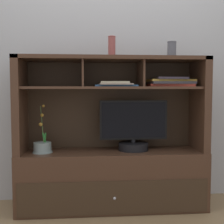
{
  "coord_description": "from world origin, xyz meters",
  "views": [
    {
      "loc": [
        -0.22,
        -2.58,
        1.01
      ],
      "look_at": [
        0.0,
        0.0,
        0.82
      ],
      "focal_mm": 49.2,
      "sensor_mm": 36.0,
      "label": 1
    }
  ],
  "objects_px": {
    "tv_monitor": "(133,130)",
    "potted_orchid": "(43,147)",
    "media_console": "(112,160)",
    "magazine_stack_centre": "(170,82)",
    "ceramic_vase": "(112,47)",
    "magazine_stack_left": "(115,84)",
    "accent_vase": "(172,50)"
  },
  "relations": [
    {
      "from": "accent_vase",
      "to": "ceramic_vase",
      "type": "bearing_deg",
      "value": 179.3
    },
    {
      "from": "tv_monitor",
      "to": "potted_orchid",
      "type": "distance_m",
      "value": 0.78
    },
    {
      "from": "tv_monitor",
      "to": "potted_orchid",
      "type": "relative_size",
      "value": 1.46
    },
    {
      "from": "media_console",
      "to": "tv_monitor",
      "type": "distance_m",
      "value": 0.32
    },
    {
      "from": "media_console",
      "to": "accent_vase",
      "type": "xyz_separation_m",
      "value": [
        0.51,
        0.01,
        0.95
      ]
    },
    {
      "from": "tv_monitor",
      "to": "ceramic_vase",
      "type": "height_order",
      "value": "ceramic_vase"
    },
    {
      "from": "magazine_stack_left",
      "to": "magazine_stack_centre",
      "type": "distance_m",
      "value": 0.47
    },
    {
      "from": "potted_orchid",
      "to": "magazine_stack_centre",
      "type": "xyz_separation_m",
      "value": [
        1.07,
        -0.0,
        0.53
      ]
    },
    {
      "from": "magazine_stack_centre",
      "to": "ceramic_vase",
      "type": "xyz_separation_m",
      "value": [
        -0.49,
        0.05,
        0.3
      ]
    },
    {
      "from": "magazine_stack_left",
      "to": "media_console",
      "type": "bearing_deg",
      "value": 117.38
    },
    {
      "from": "magazine_stack_left",
      "to": "tv_monitor",
      "type": "bearing_deg",
      "value": 15.94
    },
    {
      "from": "magazine_stack_left",
      "to": "magazine_stack_centre",
      "type": "height_order",
      "value": "magazine_stack_centre"
    },
    {
      "from": "tv_monitor",
      "to": "ceramic_vase",
      "type": "xyz_separation_m",
      "value": [
        -0.18,
        0.01,
        0.71
      ]
    },
    {
      "from": "ceramic_vase",
      "to": "accent_vase",
      "type": "xyz_separation_m",
      "value": [
        0.51,
        -0.01,
        -0.02
      ]
    },
    {
      "from": "tv_monitor",
      "to": "magazine_stack_left",
      "type": "bearing_deg",
      "value": -164.06
    },
    {
      "from": "media_console",
      "to": "magazine_stack_left",
      "type": "distance_m",
      "value": 0.65
    },
    {
      "from": "potted_orchid",
      "to": "ceramic_vase",
      "type": "height_order",
      "value": "ceramic_vase"
    },
    {
      "from": "tv_monitor",
      "to": "magazine_stack_centre",
      "type": "relative_size",
      "value": 1.42
    },
    {
      "from": "potted_orchid",
      "to": "accent_vase",
      "type": "relative_size",
      "value": 2.83
    },
    {
      "from": "potted_orchid",
      "to": "magazine_stack_left",
      "type": "relative_size",
      "value": 1.14
    },
    {
      "from": "magazine_stack_centre",
      "to": "ceramic_vase",
      "type": "distance_m",
      "value": 0.58
    },
    {
      "from": "media_console",
      "to": "tv_monitor",
      "type": "relative_size",
      "value": 2.73
    },
    {
      "from": "magazine_stack_centre",
      "to": "potted_orchid",
      "type": "bearing_deg",
      "value": 179.97
    },
    {
      "from": "magazine_stack_left",
      "to": "accent_vase",
      "type": "xyz_separation_m",
      "value": [
        0.49,
        0.05,
        0.3
      ]
    },
    {
      "from": "tv_monitor",
      "to": "ceramic_vase",
      "type": "distance_m",
      "value": 0.73
    },
    {
      "from": "potted_orchid",
      "to": "magazine_stack_centre",
      "type": "distance_m",
      "value": 1.2
    },
    {
      "from": "magazine_stack_left",
      "to": "ceramic_vase",
      "type": "xyz_separation_m",
      "value": [
        -0.02,
        0.06,
        0.32
      ]
    },
    {
      "from": "ceramic_vase",
      "to": "magazine_stack_centre",
      "type": "bearing_deg",
      "value": -5.71
    },
    {
      "from": "potted_orchid",
      "to": "accent_vase",
      "type": "height_order",
      "value": "accent_vase"
    },
    {
      "from": "tv_monitor",
      "to": "magazine_stack_left",
      "type": "relative_size",
      "value": 1.67
    },
    {
      "from": "media_console",
      "to": "potted_orchid",
      "type": "height_order",
      "value": "media_console"
    },
    {
      "from": "potted_orchid",
      "to": "media_console",
      "type": "bearing_deg",
      "value": 3.59
    }
  ]
}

